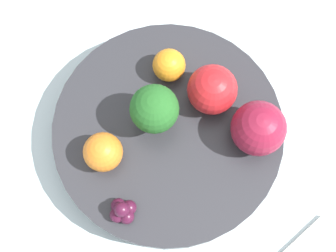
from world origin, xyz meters
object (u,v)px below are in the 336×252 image
broccoli (154,109)px  apple_red (258,128)px  bowl (168,134)px  orange_front (169,65)px  orange_back (103,152)px  grape_cluster (123,211)px  apple_green (212,90)px

broccoli → apple_red: 0.11m
bowl → orange_front: bearing=-123.0°
broccoli → orange_front: broccoli is taller
broccoli → apple_red: (-0.08, 0.07, -0.01)m
broccoli → orange_back: (0.07, 0.01, -0.02)m
bowl → broccoli: size_ratio=3.84×
orange_back → bowl: bearing=173.0°
broccoli → grape_cluster: size_ratio=2.23×
apple_red → orange_back: size_ratio=1.40×
orange_front → orange_back: 0.12m
bowl → orange_front: orange_front is taller
grape_cluster → bowl: bearing=-149.1°
apple_green → orange_front: 0.06m
apple_green → orange_back: (0.14, -0.00, -0.01)m
apple_red → apple_green: 0.07m
bowl → orange_back: (0.08, -0.01, 0.04)m
bowl → apple_green: size_ratio=4.73×
apple_red → grape_cluster: apple_red is taller
broccoli → orange_front: bearing=-136.5°
apple_green → orange_back: 0.14m
apple_green → orange_back: size_ratio=1.30×
broccoli → apple_green: 0.07m
broccoli → apple_green: bearing=171.3°
apple_red → orange_front: 0.12m
apple_green → orange_front: apple_green is taller
apple_green → orange_back: apple_green is taller
apple_red → bowl: bearing=-37.0°
bowl → apple_green: bearing=-175.1°
apple_red → grape_cluster: (0.17, -0.00, -0.02)m
broccoli → apple_red: size_ratio=1.15×
broccoli → apple_red: bearing=138.9°
apple_red → grape_cluster: bearing=-1.5°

